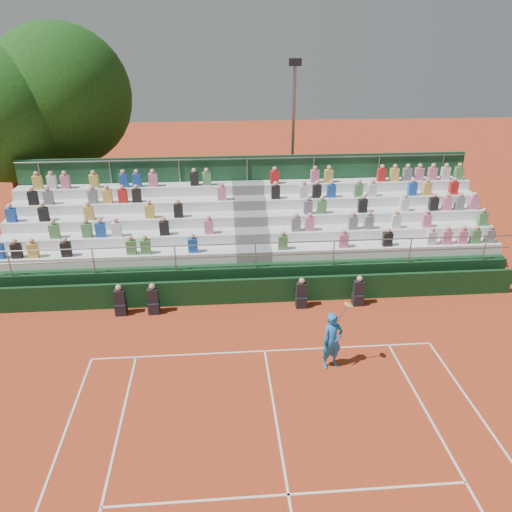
{
  "coord_description": "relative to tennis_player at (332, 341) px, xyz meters",
  "views": [
    {
      "loc": [
        -1.36,
        -13.34,
        9.46
      ],
      "look_at": [
        0.0,
        3.5,
        1.8
      ],
      "focal_mm": 35.0,
      "sensor_mm": 36.0,
      "label": 1
    }
  ],
  "objects": [
    {
      "name": "line_officials",
      "position": [
        -2.8,
        3.68,
        -0.44
      ],
      "size": [
        9.19,
        0.4,
        1.19
      ],
      "color": "black",
      "rests_on": "ground"
    },
    {
      "name": "tennis_player",
      "position": [
        0.0,
        0.0,
        0.0
      ],
      "size": [
        0.92,
        0.62,
        2.22
      ],
      "color": "blue",
      "rests_on": "ground"
    },
    {
      "name": "ground",
      "position": [
        -1.95,
        0.93,
        -0.92
      ],
      "size": [
        90.0,
        90.0,
        0.0
      ],
      "primitive_type": "plane",
      "color": "#B43F1E",
      "rests_on": "ground"
    },
    {
      "name": "tree_east",
      "position": [
        -10.76,
        13.58,
        5.6
      ],
      "size": [
        6.83,
        6.83,
        9.95
      ],
      "color": "#392314",
      "rests_on": "ground"
    },
    {
      "name": "courtside_wall",
      "position": [
        -1.95,
        4.13,
        -0.42
      ],
      "size": [
        20.0,
        0.15,
        1.0
      ],
      "primitive_type": "cube",
      "color": "black",
      "rests_on": "ground"
    },
    {
      "name": "tree_west",
      "position": [
        -13.05,
        12.17,
        4.93
      ],
      "size": [
        6.19,
        6.19,
        8.96
      ],
      "color": "#392314",
      "rests_on": "ground"
    },
    {
      "name": "grandstand",
      "position": [
        -1.94,
        7.37,
        0.16
      ],
      "size": [
        20.0,
        5.2,
        4.4
      ],
      "color": "black",
      "rests_on": "ground"
    },
    {
      "name": "floodlight_mast",
      "position": [
        0.63,
        12.97,
        3.88
      ],
      "size": [
        0.6,
        0.25,
        8.25
      ],
      "color": "gray",
      "rests_on": "ground"
    }
  ]
}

